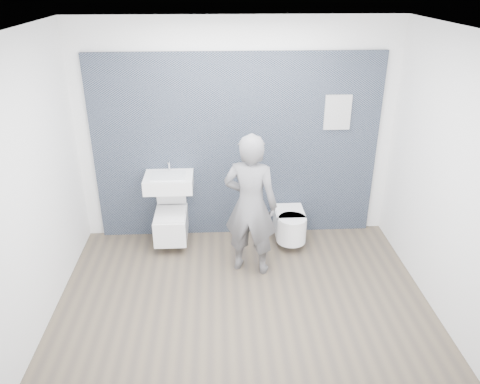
{
  "coord_description": "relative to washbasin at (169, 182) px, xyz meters",
  "views": [
    {
      "loc": [
        -0.24,
        -4.13,
        3.24
      ],
      "look_at": [
        0.0,
        0.6,
        1.0
      ],
      "focal_mm": 35.0,
      "sensor_mm": 36.0,
      "label": 1
    }
  ],
  "objects": [
    {
      "name": "visitor",
      "position": [
        0.97,
        -0.65,
        -0.02
      ],
      "size": [
        0.71,
        0.57,
        1.7
      ],
      "primitive_type": "imported",
      "rotation": [
        0.0,
        0.0,
        2.84
      ],
      "color": "#5E5E62",
      "rests_on": "ground"
    },
    {
      "name": "ground",
      "position": [
        0.85,
        -1.22,
        -0.87
      ],
      "size": [
        4.0,
        4.0,
        0.0
      ],
      "primitive_type": "plane",
      "color": "brown",
      "rests_on": "ground"
    },
    {
      "name": "toilet_rounded",
      "position": [
        1.53,
        -0.1,
        -0.6
      ],
      "size": [
        0.37,
        0.63,
        0.34
      ],
      "color": "white",
      "rests_on": "ground"
    },
    {
      "name": "info_placard",
      "position": [
        2.1,
        0.21,
        -0.87
      ],
      "size": [
        0.33,
        0.03,
        0.44
      ],
      "primitive_type": "cube",
      "color": "white",
      "rests_on": "ground"
    },
    {
      "name": "toilet_square",
      "position": [
        -0.0,
        -0.06,
        -0.55
      ],
      "size": [
        0.4,
        0.58,
        0.78
      ],
      "color": "white",
      "rests_on": "ground"
    },
    {
      "name": "room_shell",
      "position": [
        0.85,
        -1.22,
        0.87
      ],
      "size": [
        4.0,
        4.0,
        4.0
      ],
      "color": "white",
      "rests_on": "ground"
    },
    {
      "name": "tile_wall",
      "position": [
        0.85,
        0.25,
        -0.87
      ],
      "size": [
        3.6,
        0.06,
        2.4
      ],
      "primitive_type": "cube",
      "color": "black",
      "rests_on": "ground"
    },
    {
      "name": "washbasin",
      "position": [
        0.0,
        0.0,
        0.0
      ],
      "size": [
        0.6,
        0.45,
        0.45
      ],
      "color": "white",
      "rests_on": "ground"
    }
  ]
}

